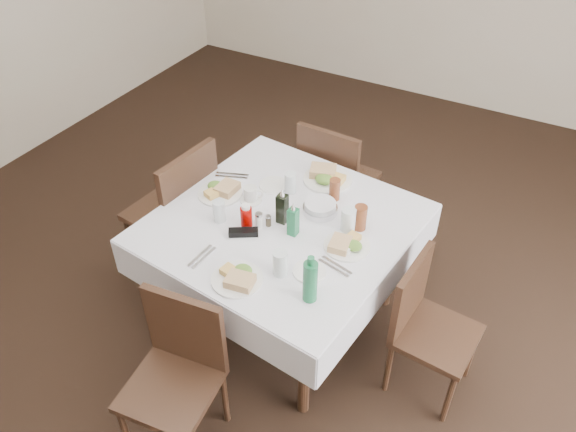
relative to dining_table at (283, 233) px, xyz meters
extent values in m
plane|color=black|center=(0.10, -0.21, -0.68)|extent=(7.00, 7.00, 0.00)
cylinder|color=black|center=(-0.51, -0.41, -0.32)|extent=(0.06, 0.06, 0.72)
cylinder|color=black|center=(-0.41, 0.51, -0.32)|extent=(0.06, 0.06, 0.72)
cylinder|color=black|center=(0.41, -0.51, -0.32)|extent=(0.06, 0.06, 0.72)
cylinder|color=black|center=(0.51, 0.41, -0.32)|extent=(0.06, 0.06, 0.72)
cube|color=black|center=(0.00, 0.00, 0.06)|extent=(1.28, 1.28, 0.03)
cube|color=silver|center=(0.00, 0.00, 0.08)|extent=(1.41, 1.41, 0.01)
cube|color=silver|center=(0.07, 0.63, -0.03)|extent=(1.27, 0.16, 0.22)
cube|color=silver|center=(-0.07, -0.63, -0.03)|extent=(1.27, 0.16, 0.22)
cube|color=silver|center=(0.63, -0.07, -0.03)|extent=(0.16, 1.27, 0.22)
cube|color=silver|center=(-0.63, 0.07, -0.03)|extent=(0.16, 1.27, 0.22)
cube|color=black|center=(-0.06, 0.91, -0.23)|extent=(0.46, 0.46, 0.04)
cube|color=black|center=(-0.08, 0.72, 0.00)|extent=(0.44, 0.07, 0.48)
cylinder|color=black|center=(0.14, 1.09, -0.46)|extent=(0.04, 0.04, 0.45)
cylinder|color=black|center=(0.11, 0.71, -0.46)|extent=(0.04, 0.04, 0.45)
cylinder|color=black|center=(-0.24, 1.11, -0.46)|extent=(0.04, 0.04, 0.45)
cylinder|color=black|center=(-0.26, 0.74, -0.46)|extent=(0.04, 0.04, 0.45)
cube|color=black|center=(-0.06, -0.95, -0.27)|extent=(0.45, 0.45, 0.04)
cube|color=black|center=(-0.09, -0.77, -0.05)|extent=(0.41, 0.08, 0.44)
cylinder|color=black|center=(-0.22, -1.15, -0.47)|extent=(0.03, 0.03, 0.41)
cylinder|color=black|center=(-0.26, -0.80, -0.47)|extent=(0.03, 0.03, 0.41)
cylinder|color=black|center=(0.09, -0.76, -0.47)|extent=(0.03, 0.03, 0.41)
cube|color=black|center=(0.93, -0.04, -0.28)|extent=(0.42, 0.42, 0.04)
cube|color=black|center=(0.75, -0.02, -0.07)|extent=(0.07, 0.39, 0.42)
cylinder|color=black|center=(1.08, -0.22, -0.48)|extent=(0.03, 0.03, 0.40)
cylinder|color=black|center=(0.74, -0.19, -0.48)|extent=(0.03, 0.03, 0.40)
cylinder|color=black|center=(1.11, 0.11, -0.48)|extent=(0.03, 0.03, 0.40)
cylinder|color=black|center=(0.77, 0.14, -0.48)|extent=(0.03, 0.03, 0.40)
cube|color=black|center=(-0.84, 0.04, -0.21)|extent=(0.50, 0.50, 0.04)
cube|color=black|center=(-0.64, 0.02, 0.04)|extent=(0.09, 0.46, 0.50)
cylinder|color=black|center=(-1.02, 0.26, -0.44)|extent=(0.04, 0.04, 0.47)
cylinder|color=black|center=(-0.63, 0.22, -0.44)|extent=(0.04, 0.04, 0.47)
cylinder|color=black|center=(-1.06, -0.13, -0.44)|extent=(0.04, 0.04, 0.47)
cylinder|color=black|center=(-0.67, -0.17, -0.44)|extent=(0.04, 0.04, 0.47)
cylinder|color=white|center=(0.05, 0.46, 0.09)|extent=(0.29, 0.29, 0.02)
cube|color=tan|center=(0.01, 0.48, 0.12)|extent=(0.18, 0.16, 0.05)
cube|color=#DCA752|center=(0.10, 0.46, 0.12)|extent=(0.10, 0.08, 0.04)
ellipsoid|color=#2D711F|center=(0.05, 0.41, 0.12)|extent=(0.11, 0.10, 0.05)
cylinder|color=white|center=(0.03, -0.49, 0.09)|extent=(0.25, 0.25, 0.01)
cube|color=tan|center=(0.06, -0.51, 0.12)|extent=(0.14, 0.12, 0.04)
cube|color=#DCA752|center=(-0.02, -0.48, 0.11)|extent=(0.09, 0.08, 0.03)
ellipsoid|color=#2D711F|center=(0.03, -0.45, 0.12)|extent=(0.09, 0.08, 0.04)
cylinder|color=white|center=(0.39, -0.02, 0.09)|extent=(0.24, 0.24, 0.01)
cube|color=tan|center=(0.36, -0.05, 0.12)|extent=(0.11, 0.14, 0.04)
cube|color=#DCA752|center=(0.40, 0.02, 0.11)|extent=(0.08, 0.09, 0.03)
ellipsoid|color=#2D711F|center=(0.42, -0.03, 0.12)|extent=(0.09, 0.08, 0.04)
cylinder|color=white|center=(-0.43, 0.04, 0.09)|extent=(0.26, 0.26, 0.01)
cube|color=tan|center=(-0.40, 0.07, 0.12)|extent=(0.11, 0.13, 0.04)
cube|color=#DCA752|center=(-0.45, 0.00, 0.11)|extent=(0.09, 0.10, 0.03)
ellipsoid|color=#2D711F|center=(-0.47, 0.06, 0.12)|extent=(0.09, 0.09, 0.04)
cylinder|color=white|center=(-0.20, 0.26, 0.09)|extent=(0.17, 0.17, 0.01)
cylinder|color=white|center=(0.30, -0.27, 0.09)|extent=(0.16, 0.16, 0.01)
cylinder|color=silver|center=(-0.09, 0.26, 0.14)|extent=(0.07, 0.07, 0.12)
cylinder|color=silver|center=(0.18, -0.35, 0.15)|extent=(0.07, 0.07, 0.13)
cylinder|color=silver|center=(0.34, 0.09, 0.15)|extent=(0.08, 0.08, 0.14)
cylinder|color=silver|center=(-0.30, -0.15, 0.14)|extent=(0.07, 0.07, 0.12)
cylinder|color=brown|center=(0.16, 0.32, 0.15)|extent=(0.06, 0.06, 0.13)
cylinder|color=brown|center=(0.38, 0.15, 0.15)|extent=(0.07, 0.07, 0.14)
cylinder|color=silver|center=(0.14, 0.17, 0.10)|extent=(0.19, 0.19, 0.03)
cylinder|color=silver|center=(0.14, 0.17, 0.13)|extent=(0.17, 0.17, 0.04)
cube|color=black|center=(0.00, 0.00, 0.17)|extent=(0.05, 0.05, 0.17)
cone|color=silver|center=(0.00, 0.00, 0.28)|extent=(0.03, 0.03, 0.05)
cube|color=#1B6C3F|center=(0.10, -0.06, 0.16)|extent=(0.05, 0.05, 0.16)
cone|color=silver|center=(0.10, -0.06, 0.27)|extent=(0.03, 0.03, 0.04)
cylinder|color=#960401|center=(-0.15, -0.12, 0.14)|extent=(0.06, 0.06, 0.11)
cylinder|color=white|center=(-0.15, -0.12, 0.21)|extent=(0.05, 0.05, 0.02)
cylinder|color=white|center=(-0.09, -0.10, 0.12)|extent=(0.04, 0.04, 0.07)
cylinder|color=silver|center=(-0.09, -0.10, 0.16)|extent=(0.04, 0.04, 0.01)
cylinder|color=#3A3021|center=(-0.05, -0.07, 0.11)|extent=(0.03, 0.03, 0.06)
cylinder|color=silver|center=(-0.05, -0.07, 0.14)|extent=(0.03, 0.03, 0.01)
cylinder|color=white|center=(-0.25, 0.07, 0.09)|extent=(0.12, 0.12, 0.01)
cylinder|color=white|center=(-0.25, 0.07, 0.13)|extent=(0.08, 0.08, 0.08)
cylinder|color=black|center=(-0.25, 0.07, 0.16)|extent=(0.06, 0.06, 0.01)
torus|color=white|center=(-0.20, 0.10, 0.13)|extent=(0.05, 0.04, 0.05)
cube|color=black|center=(-0.12, -0.19, 0.10)|extent=(0.16, 0.12, 0.03)
cylinder|color=#1B6C3F|center=(0.38, -0.42, 0.19)|extent=(0.07, 0.07, 0.22)
cylinder|color=#1B6C3F|center=(0.38, -0.42, 0.32)|extent=(0.03, 0.03, 0.04)
cube|color=white|center=(0.39, -0.06, 0.10)|extent=(0.09, 0.06, 0.04)
cube|color=pink|center=(0.39, -0.06, 0.11)|extent=(0.06, 0.04, 0.02)
cube|color=silver|center=(0.10, 0.46, 0.09)|extent=(0.09, 0.18, 0.01)
cube|color=silver|center=(0.13, 0.45, 0.09)|extent=(0.09, 0.18, 0.01)
cube|color=silver|center=(-0.20, -0.44, 0.09)|extent=(0.03, 0.18, 0.01)
cube|color=silver|center=(-0.23, -0.44, 0.09)|extent=(0.03, 0.18, 0.01)
cube|color=silver|center=(0.39, -0.20, 0.09)|extent=(0.18, 0.06, 0.01)
cube|color=silver|center=(0.40, -0.17, 0.09)|extent=(0.18, 0.06, 0.01)
cube|color=silver|center=(-0.47, 0.23, 0.09)|extent=(0.19, 0.09, 0.01)
cube|color=silver|center=(-0.46, 0.21, 0.09)|extent=(0.19, 0.09, 0.01)
camera|label=1|loc=(1.14, -2.02, 2.01)|focal=35.00mm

